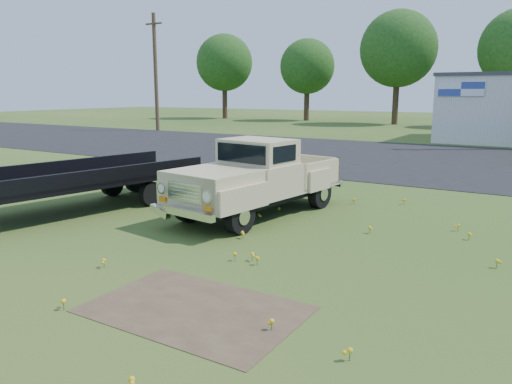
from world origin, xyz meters
TOP-DOWN VIEW (x-y plane):
  - ground at (0.00, 0.00)m, footprint 140.00×140.00m
  - asphalt_lot at (0.00, 15.00)m, footprint 90.00×14.00m
  - dirt_patch_a at (1.50, -3.00)m, footprint 3.00×2.00m
  - dirt_patch_b at (-2.00, 3.50)m, footprint 2.20×1.60m
  - utility_pole_west at (-22.00, 22.00)m, footprint 1.60×0.30m
  - treeline_a at (-28.00, 40.00)m, footprint 6.40×6.40m
  - treeline_b at (-18.00, 41.00)m, footprint 5.76×5.76m
  - treeline_c at (-8.00, 39.50)m, footprint 7.04×7.04m
  - vintage_pickup_truck at (-0.65, 2.26)m, footprint 2.77×5.49m
  - flatbed_trailer at (-4.87, 0.37)m, footprint 3.57×7.13m

SIDE VIEW (x-z plane):
  - ground at x=0.00m, z-range 0.00..0.00m
  - asphalt_lot at x=0.00m, z-range -0.01..0.01m
  - dirt_patch_a at x=1.50m, z-range -0.01..0.01m
  - dirt_patch_b at x=-2.00m, z-range -0.01..0.01m
  - flatbed_trailer at x=-4.87m, z-range 0.00..1.86m
  - vintage_pickup_truck at x=-0.65m, z-range 0.00..1.91m
  - utility_pole_west at x=-22.00m, z-range 0.10..9.10m
  - treeline_b at x=-18.00m, z-range 1.38..9.95m
  - treeline_a at x=-28.00m, z-range 1.54..11.06m
  - treeline_c at x=-8.00m, z-range 1.70..12.17m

